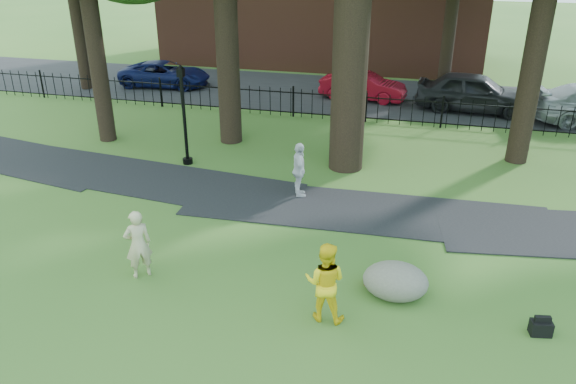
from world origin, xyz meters
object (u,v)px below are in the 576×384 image
(woman, at_px, (138,244))
(red_sedan, at_px, (363,86))
(lamppost, at_px, (184,117))
(man, at_px, (325,282))
(boulder, at_px, (396,279))

(woman, height_order, red_sedan, woman)
(lamppost, relative_size, red_sedan, 0.85)
(man, bearing_deg, red_sedan, -84.46)
(man, xyz_separation_m, red_sedan, (-1.37, 16.32, -0.21))
(man, height_order, red_sedan, man)
(woman, xyz_separation_m, lamppost, (-1.72, 6.53, 0.81))
(man, height_order, lamppost, lamppost)
(woman, relative_size, lamppost, 0.49)
(boulder, xyz_separation_m, red_sedan, (-2.68, 15.18, 0.24))
(boulder, bearing_deg, lamppost, 141.22)
(lamppost, bearing_deg, man, -48.90)
(woman, distance_m, boulder, 5.63)
(woman, bearing_deg, red_sedan, -141.12)
(woman, distance_m, red_sedan, 16.11)
(boulder, bearing_deg, woman, -173.25)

